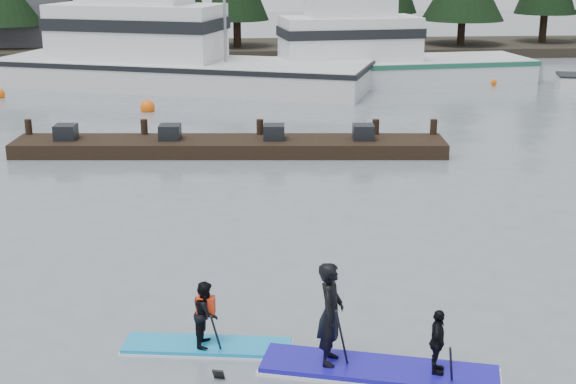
{
  "coord_description": "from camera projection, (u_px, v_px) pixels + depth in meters",
  "views": [
    {
      "loc": [
        -1.42,
        -12.05,
        6.55
      ],
      "look_at": [
        0.0,
        6.0,
        1.1
      ],
      "focal_mm": 50.0,
      "sensor_mm": 36.0,
      "label": 1
    }
  ],
  "objects": [
    {
      "name": "ground",
      "position": [
        316.0,
        357.0,
        13.5
      ],
      "size": [
        160.0,
        160.0,
        0.0
      ],
      "primitive_type": "plane",
      "color": "slate",
      "rests_on": "ground"
    },
    {
      "name": "far_shore",
      "position": [
        246.0,
        49.0,
        53.51
      ],
      "size": [
        70.0,
        8.0,
        0.6
      ],
      "primitive_type": "cube",
      "color": "#2D281E",
      "rests_on": "ground"
    },
    {
      "name": "treeline",
      "position": [
        246.0,
        53.0,
        53.59
      ],
      "size": [
        60.0,
        4.0,
        8.0
      ],
      "primitive_type": null,
      "color": "black",
      "rests_on": "ground"
    },
    {
      "name": "waterfront_building",
      "position": [
        36.0,
        14.0,
        53.73
      ],
      "size": [
        18.0,
        6.0,
        5.0
      ],
      "primitive_type": "cube",
      "color": "#4C4C51",
      "rests_on": "ground"
    },
    {
      "name": "fishing_boat_large",
      "position": [
        169.0,
        71.0,
        40.08
      ],
      "size": [
        19.29,
        11.07,
        10.4
      ],
      "rotation": [
        0.0,
        0.0,
        -0.34
      ],
      "color": "silver",
      "rests_on": "ground"
    },
    {
      "name": "fishing_boat_medium",
      "position": [
        375.0,
        70.0,
        41.52
      ],
      "size": [
        15.69,
        6.12,
        8.99
      ],
      "rotation": [
        0.0,
        0.0,
        0.12
      ],
      "color": "silver",
      "rests_on": "ground"
    },
    {
      "name": "floating_dock",
      "position": [
        230.0,
        146.0,
        27.02
      ],
      "size": [
        14.58,
        3.06,
        0.48
      ],
      "primitive_type": "cube",
      "rotation": [
        0.0,
        0.0,
        -0.08
      ],
      "color": "black",
      "rests_on": "ground"
    },
    {
      "name": "buoy_b",
      "position": [
        148.0,
        111.0,
        34.19
      ],
      "size": [
        0.63,
        0.63,
        0.63
      ],
      "primitive_type": "sphere",
      "color": "#FF5F0C",
      "rests_on": "ground"
    },
    {
      "name": "buoy_c",
      "position": [
        492.0,
        85.0,
        40.91
      ],
      "size": [
        0.55,
        0.55,
        0.55
      ],
      "primitive_type": "sphere",
      "color": "#FF5F0C",
      "rests_on": "ground"
    },
    {
      "name": "paddleboard_solo",
      "position": [
        207.0,
        327.0,
        13.63
      ],
      "size": [
        2.94,
        1.23,
        1.76
      ],
      "rotation": [
        0.0,
        0.0,
        -0.15
      ],
      "color": "#1693D6",
      "rests_on": "ground"
    },
    {
      "name": "paddleboard_duo",
      "position": [
        368.0,
        342.0,
        12.82
      ],
      "size": [
        3.9,
        1.92,
        2.37
      ],
      "rotation": [
        0.0,
        0.0,
        -0.28
      ],
      "color": "#1912AB",
      "rests_on": "ground"
    }
  ]
}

